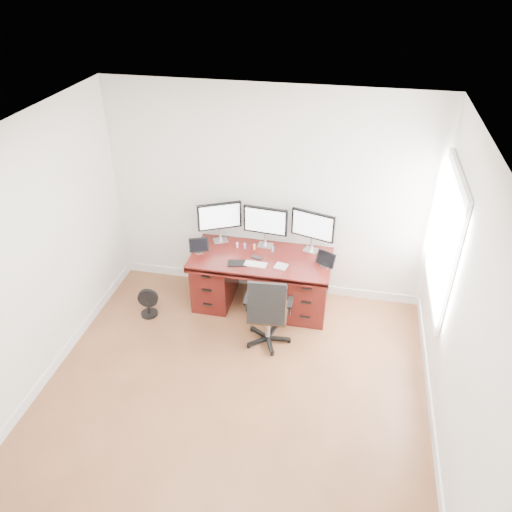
% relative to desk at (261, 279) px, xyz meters
% --- Properties ---
extents(ground, '(4.50, 4.50, 0.00)m').
position_rel_desk_xyz_m(ground, '(0.00, -1.83, -0.40)').
color(ground, brown).
rests_on(ground, ground).
extents(back_wall, '(4.00, 0.10, 2.70)m').
position_rel_desk_xyz_m(back_wall, '(0.00, 0.42, 0.95)').
color(back_wall, white).
rests_on(back_wall, ground).
extents(right_wall, '(0.10, 4.50, 2.70)m').
position_rel_desk_xyz_m(right_wall, '(2.00, -1.72, 0.95)').
color(right_wall, white).
rests_on(right_wall, ground).
extents(desk, '(1.70, 0.80, 0.75)m').
position_rel_desk_xyz_m(desk, '(0.00, 0.00, 0.00)').
color(desk, '#44100D').
rests_on(desk, ground).
extents(office_chair, '(0.56, 0.54, 0.95)m').
position_rel_desk_xyz_m(office_chair, '(0.21, -0.71, -0.09)').
color(office_chair, black).
rests_on(office_chair, ground).
extents(floor_fan, '(0.26, 0.21, 0.37)m').
position_rel_desk_xyz_m(floor_fan, '(-1.34, -0.49, -0.22)').
color(floor_fan, black).
rests_on(floor_fan, ground).
extents(monitor_left, '(0.51, 0.28, 0.53)m').
position_rel_desk_xyz_m(monitor_left, '(-0.58, 0.24, 0.68)').
color(monitor_left, silver).
rests_on(monitor_left, desk).
extents(monitor_center, '(0.55, 0.16, 0.53)m').
position_rel_desk_xyz_m(monitor_center, '(-0.00, 0.24, 0.68)').
color(monitor_center, silver).
rests_on(monitor_center, desk).
extents(monitor_right, '(0.54, 0.19, 0.53)m').
position_rel_desk_xyz_m(monitor_right, '(0.58, 0.24, 0.68)').
color(monitor_right, silver).
rests_on(monitor_right, desk).
extents(tablet_left, '(0.25, 0.15, 0.19)m').
position_rel_desk_xyz_m(tablet_left, '(-0.77, -0.08, 0.43)').
color(tablet_left, silver).
rests_on(tablet_left, desk).
extents(tablet_right, '(0.24, 0.17, 0.19)m').
position_rel_desk_xyz_m(tablet_right, '(0.78, -0.08, 0.43)').
color(tablet_right, silver).
rests_on(tablet_right, desk).
extents(keyboard, '(0.27, 0.12, 0.01)m').
position_rel_desk_xyz_m(keyboard, '(-0.03, -0.22, 0.36)').
color(keyboard, white).
rests_on(keyboard, desk).
extents(trackpad, '(0.17, 0.17, 0.01)m').
position_rel_desk_xyz_m(trackpad, '(0.27, -0.19, 0.35)').
color(trackpad, '#B7BABF').
rests_on(trackpad, desk).
extents(drawing_tablet, '(0.24, 0.18, 0.01)m').
position_rel_desk_xyz_m(drawing_tablet, '(-0.25, -0.23, 0.35)').
color(drawing_tablet, black).
rests_on(drawing_tablet, desk).
extents(phone, '(0.15, 0.11, 0.01)m').
position_rel_desk_xyz_m(phone, '(-0.05, -0.06, 0.35)').
color(phone, black).
rests_on(phone, desk).
extents(figurine_pink, '(0.03, 0.03, 0.08)m').
position_rel_desk_xyz_m(figurine_pink, '(-0.33, 0.12, 0.39)').
color(figurine_pink, pink).
rests_on(figurine_pink, desk).
extents(figurine_purple, '(0.03, 0.03, 0.08)m').
position_rel_desk_xyz_m(figurine_purple, '(-0.24, 0.12, 0.39)').
color(figurine_purple, '#7A5CCD').
rests_on(figurine_purple, desk).
extents(figurine_orange, '(0.03, 0.03, 0.08)m').
position_rel_desk_xyz_m(figurine_orange, '(-0.12, 0.12, 0.39)').
color(figurine_orange, '#FF8E4A').
rests_on(figurine_orange, desk).
extents(figurine_blue, '(0.03, 0.03, 0.08)m').
position_rel_desk_xyz_m(figurine_blue, '(0.12, 0.12, 0.39)').
color(figurine_blue, '#6599E1').
rests_on(figurine_blue, desk).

